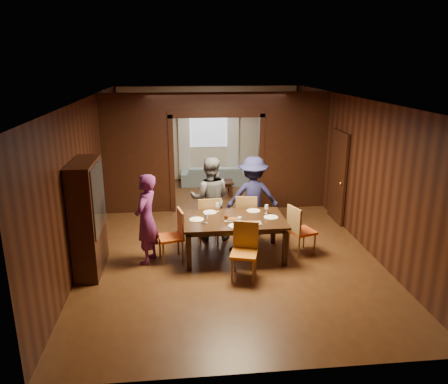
{
  "coord_description": "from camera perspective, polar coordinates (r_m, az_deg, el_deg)",
  "views": [
    {
      "loc": [
        -0.91,
        -8.85,
        3.63
      ],
      "look_at": [
        -0.03,
        -0.4,
        1.05
      ],
      "focal_mm": 35.0,
      "sensor_mm": 36.0,
      "label": 1
    }
  ],
  "objects": [
    {
      "name": "dining_table",
      "position": [
        8.38,
        1.3,
        -5.93
      ],
      "size": [
        1.91,
        1.19,
        0.76
      ],
      "primitive_type": "cube",
      "color": "black",
      "rests_on": "floor"
    },
    {
      "name": "window_far",
      "position": [
        13.46,
        -2.05,
        8.64
      ],
      "size": [
        1.2,
        0.03,
        1.3
      ],
      "primitive_type": "cube",
      "color": "silver",
      "rests_on": "back_wall"
    },
    {
      "name": "plate_far_l",
      "position": [
        8.57,
        -1.83,
        -2.65
      ],
      "size": [
        0.27,
        0.27,
        0.01
      ],
      "primitive_type": "cylinder",
      "color": "silver",
      "rests_on": "dining_table"
    },
    {
      "name": "wineglass_far",
      "position": [
        8.59,
        -0.89,
        -1.98
      ],
      "size": [
        0.08,
        0.08,
        0.18
      ],
      "primitive_type": null,
      "color": "silver",
      "rests_on": "dining_table"
    },
    {
      "name": "chair_right",
      "position": [
        8.59,
        10.17,
        -4.87
      ],
      "size": [
        0.56,
        0.56,
        0.97
      ],
      "primitive_type": null,
      "rotation": [
        0.0,
        0.0,
        1.9
      ],
      "color": "#CB4313",
      "rests_on": "floor"
    },
    {
      "name": "platter_b",
      "position": [
        8.01,
        3.81,
        -4.02
      ],
      "size": [
        0.3,
        0.2,
        0.04
      ],
      "primitive_type": "cube",
      "color": "gray",
      "rests_on": "dining_table"
    },
    {
      "name": "chair_far_r",
      "position": [
        9.2,
        2.92,
        -3.12
      ],
      "size": [
        0.51,
        0.51,
        0.97
      ],
      "primitive_type": null,
      "rotation": [
        0.0,
        0.0,
        2.98
      ],
      "color": "#EB5C16",
      "rests_on": "floor"
    },
    {
      "name": "plate_right",
      "position": [
        8.34,
        6.15,
        -3.29
      ],
      "size": [
        0.27,
        0.27,
        0.01
      ],
      "primitive_type": "cylinder",
      "color": "white",
      "rests_on": "dining_table"
    },
    {
      "name": "hutch",
      "position": [
        7.97,
        -17.35,
        -3.18
      ],
      "size": [
        0.4,
        1.2,
        2.0
      ],
      "primitive_type": "cube",
      "color": "black",
      "rests_on": "floor"
    },
    {
      "name": "chair_far_l",
      "position": [
        9.04,
        -2.11,
        -3.47
      ],
      "size": [
        0.46,
        0.46,
        0.97
      ],
      "primitive_type": null,
      "rotation": [
        0.0,
        0.0,
        3.2
      ],
      "color": "orange",
      "rests_on": "floor"
    },
    {
      "name": "door_right",
      "position": [
        10.35,
        14.67,
        1.9
      ],
      "size": [
        0.06,
        0.9,
        2.1
      ],
      "primitive_type": "cube",
      "color": "black",
      "rests_on": "floor"
    },
    {
      "name": "chair_near",
      "position": [
        7.52,
        2.64,
        -7.84
      ],
      "size": [
        0.55,
        0.55,
        0.97
      ],
      "primitive_type": null,
      "rotation": [
        0.0,
        0.0,
        -0.29
      ],
      "color": "orange",
      "rests_on": "floor"
    },
    {
      "name": "curtain_right",
      "position": [
        13.56,
        1.17,
        6.79
      ],
      "size": [
        0.35,
        0.06,
        2.4
      ],
      "primitive_type": "cube",
      "color": "white",
      "rests_on": "back_wall"
    },
    {
      "name": "floor",
      "position": [
        9.61,
        -0.08,
        -5.3
      ],
      "size": [
        9.0,
        9.0,
        0.0
      ],
      "primitive_type": "plane",
      "color": "#4C2815",
      "rests_on": "ground"
    },
    {
      "name": "ceiling",
      "position": [
        8.93,
        -0.09,
        12.2
      ],
      "size": [
        5.5,
        9.0,
        0.02
      ],
      "primitive_type": "cube",
      "color": "silver",
      "rests_on": "room_walls"
    },
    {
      "name": "condiment_jar",
      "position": [
        8.14,
        0.29,
        -3.34
      ],
      "size": [
        0.08,
        0.08,
        0.11
      ],
      "primitive_type": null,
      "color": "#4C2211",
      "rests_on": "dining_table"
    },
    {
      "name": "plate_near",
      "position": [
        7.88,
        1.57,
        -4.44
      ],
      "size": [
        0.27,
        0.27,
        0.01
      ],
      "primitive_type": "cylinder",
      "color": "white",
      "rests_on": "dining_table"
    },
    {
      "name": "wineglass_left",
      "position": [
        7.99,
        -2.37,
        -3.48
      ],
      "size": [
        0.08,
        0.08,
        0.18
      ],
      "primitive_type": null,
      "color": "white",
      "rests_on": "dining_table"
    },
    {
      "name": "serving_bowl",
      "position": [
        8.32,
        1.68,
        -3.01
      ],
      "size": [
        0.3,
        0.3,
        0.07
      ],
      "primitive_type": "imported",
      "color": "black",
      "rests_on": "dining_table"
    },
    {
      "name": "chair_left",
      "position": [
        8.23,
        -6.99,
        -5.69
      ],
      "size": [
        0.52,
        0.52,
        0.97
      ],
      "primitive_type": null,
      "rotation": [
        0.0,
        0.0,
        -1.35
      ],
      "color": "#C54B12",
      "rests_on": "floor"
    },
    {
      "name": "tumbler",
      "position": [
        7.94,
        2.06,
        -3.76
      ],
      "size": [
        0.07,
        0.07,
        0.14
      ],
      "primitive_type": "cylinder",
      "color": "white",
      "rests_on": "dining_table"
    },
    {
      "name": "plate_far_r",
      "position": [
        8.66,
        3.87,
        -2.45
      ],
      "size": [
        0.27,
        0.27,
        0.01
      ],
      "primitive_type": "cylinder",
      "color": "white",
      "rests_on": "dining_table"
    },
    {
      "name": "person_navy",
      "position": [
        9.25,
        3.81,
        -0.59
      ],
      "size": [
        1.16,
        0.73,
        1.72
      ],
      "primitive_type": "imported",
      "rotation": [
        0.0,
        0.0,
        3.05
      ],
      "color": "#1B1C44",
      "rests_on": "floor"
    },
    {
      "name": "wineglass_right",
      "position": [
        8.52,
        5.58,
        -2.24
      ],
      "size": [
        0.08,
        0.08,
        0.18
      ],
      "primitive_type": null,
      "color": "silver",
      "rests_on": "dining_table"
    },
    {
      "name": "plate_left",
      "position": [
        8.2,
        -3.59,
        -3.6
      ],
      "size": [
        0.27,
        0.27,
        0.01
      ],
      "primitive_type": "cylinder",
      "color": "white",
      "rests_on": "dining_table"
    },
    {
      "name": "sofa",
      "position": [
        13.17,
        -1.2,
        2.22
      ],
      "size": [
        2.05,
        0.9,
        0.59
      ],
      "primitive_type": "imported",
      "rotation": [
        0.0,
        0.0,
        3.08
      ],
      "color": "#849EAD",
      "rests_on": "floor"
    },
    {
      "name": "platter_a",
      "position": [
        8.15,
        1.07,
        -3.59
      ],
      "size": [
        0.3,
        0.2,
        0.04
      ],
      "primitive_type": "cube",
      "color": "gray",
      "rests_on": "dining_table"
    },
    {
      "name": "curtain_left",
      "position": [
        13.46,
        -5.22,
        6.64
      ],
      "size": [
        0.35,
        0.06,
        2.4
      ],
      "primitive_type": "cube",
      "color": "white",
      "rests_on": "back_wall"
    },
    {
      "name": "person_purple",
      "position": [
        8.09,
        -10.11,
        -3.52
      ],
      "size": [
        0.59,
        0.72,
        1.69
      ],
      "primitive_type": "imported",
      "rotation": [
        0.0,
        0.0,
        -1.91
      ],
      "color": "#612161",
      "rests_on": "floor"
    },
    {
      "name": "person_grey",
      "position": [
        9.04,
        -1.84,
        -0.85
      ],
      "size": [
        0.93,
        0.77,
        1.75
      ],
      "primitive_type": "imported",
      "rotation": [
        0.0,
        0.0,
        3.01
      ],
      "color": "#525259",
      "rests_on": "floor"
    },
    {
      "name": "room_walls",
      "position": [
        10.98,
        -1.1,
        5.74
      ],
      "size": [
        5.52,
        9.01,
        2.9
      ],
      "color": "black",
      "rests_on": "floor"
    },
    {
      "name": "coffee_table",
      "position": [
        12.14,
        -0.71,
        0.49
      ],
      "size": [
        0.8,
        0.5,
        0.4
      ],
      "primitive_type": "cube",
      "color": "black",
      "rests_on": "floor"
    }
  ]
}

